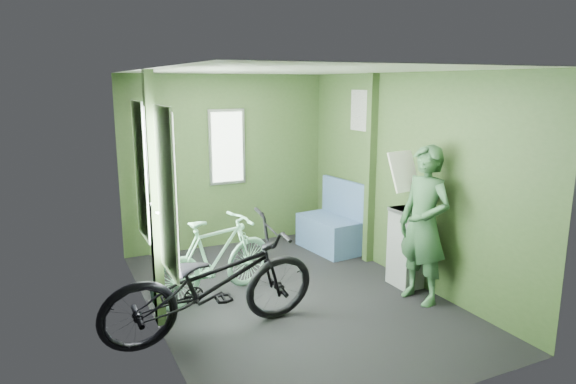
% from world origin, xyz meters
% --- Properties ---
extents(room, '(4.00, 4.02, 2.31)m').
position_xyz_m(room, '(-0.04, 0.04, 1.44)').
color(room, black).
rests_on(room, ground).
extents(bicycle_black, '(1.99, 0.97, 1.14)m').
position_xyz_m(bicycle_black, '(-0.99, -0.48, 0.00)').
color(bicycle_black, black).
rests_on(bicycle_black, ground).
extents(bicycle_mint, '(1.56, 0.96, 0.93)m').
position_xyz_m(bicycle_mint, '(-0.73, 0.30, 0.00)').
color(bicycle_mint, '#7FC79E').
rests_on(bicycle_mint, ground).
extents(passenger, '(0.47, 0.73, 1.60)m').
position_xyz_m(passenger, '(1.15, -0.64, 0.80)').
color(passenger, '#2F5634').
rests_on(passenger, ground).
extents(waste_box, '(0.25, 0.35, 0.86)m').
position_xyz_m(waste_box, '(1.26, -0.25, 0.43)').
color(waste_box, gray).
rests_on(waste_box, ground).
extents(bench_seat, '(0.58, 0.93, 0.93)m').
position_xyz_m(bench_seat, '(1.15, 1.17, 0.28)').
color(bench_seat, navy).
rests_on(bench_seat, ground).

